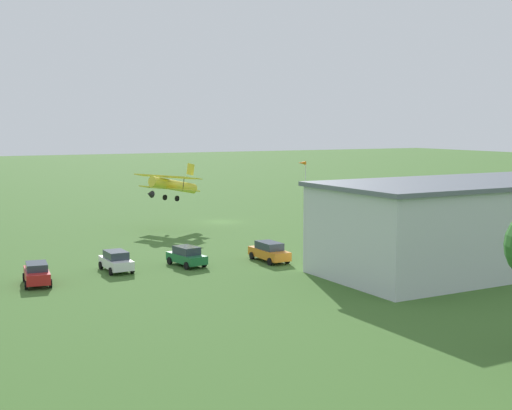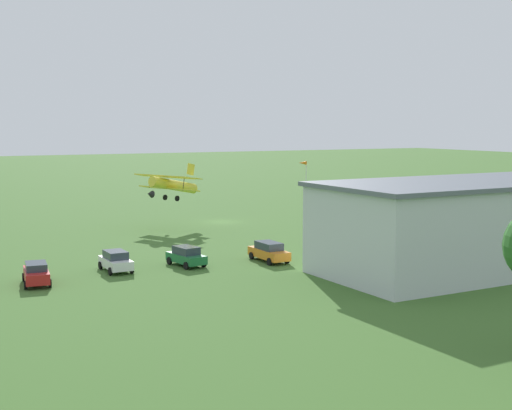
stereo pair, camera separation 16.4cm
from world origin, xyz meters
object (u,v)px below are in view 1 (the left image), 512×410
at_px(person_walking_on_apron, 313,236).
at_px(hangar, 466,225).
at_px(car_white, 116,261).
at_px(car_yellow, 466,232).
at_px(car_orange, 269,251).
at_px(biplane, 172,185).
at_px(car_red, 37,273).
at_px(person_watching_takeoff, 403,226).
at_px(person_near_hangar_door, 396,230).
at_px(car_green, 187,256).
at_px(windsock, 302,165).

bearing_deg(person_walking_on_apron, hangar, 105.42).
bearing_deg(car_white, car_yellow, 178.22).
height_order(car_orange, person_walking_on_apron, person_walking_on_apron).
distance_m(car_yellow, car_orange, 23.73).
xyz_separation_m(biplane, person_walking_on_apron, (-8.48, 16.71, -4.17)).
height_order(car_yellow, car_white, car_white).
height_order(car_red, person_watching_takeoff, person_watching_takeoff).
relative_size(car_yellow, person_near_hangar_door, 2.62).
bearing_deg(car_white, person_near_hangar_door, -174.02).
height_order(car_white, person_near_hangar_door, car_white).
bearing_deg(car_green, car_white, -5.58).
distance_m(biplane, car_yellow, 32.61).
relative_size(car_green, person_watching_takeoff, 2.47).
xyz_separation_m(car_white, windsock, (-43.19, -42.01, 4.42)).
distance_m(car_green, person_walking_on_apron, 15.77).
bearing_deg(biplane, car_yellow, 138.29).
distance_m(car_green, car_white, 5.95).
distance_m(car_orange, car_red, 19.68).
bearing_deg(car_orange, biplane, -88.92).
xyz_separation_m(hangar, car_orange, (12.55, -10.57, -2.80)).
xyz_separation_m(car_green, car_red, (12.56, 1.40, 0.01)).
bearing_deg(car_red, hangar, 161.70).
bearing_deg(car_red, person_watching_takeoff, -170.42).
relative_size(car_orange, car_white, 1.15).
height_order(biplane, windsock, biplane).
bearing_deg(biplane, person_near_hangar_door, 137.24).
bearing_deg(hangar, car_green, -31.51).
xyz_separation_m(biplane, car_orange, (-0.42, 22.45, -4.16)).
height_order(car_orange, car_white, car_orange).
xyz_separation_m(person_walking_on_apron, person_near_hangar_door, (-10.03, 0.40, -0.10)).
xyz_separation_m(car_red, windsock, (-49.83, -43.99, 4.43)).
xyz_separation_m(car_green, person_watching_takeoff, (-27.44, -5.35, 0.01)).
bearing_deg(car_orange, hangar, 139.91).
distance_m(car_red, person_watching_takeoff, 40.56).
bearing_deg(person_watching_takeoff, car_green, 11.03).
distance_m(car_orange, person_walking_on_apron, 9.89).
xyz_separation_m(hangar, person_watching_takeoff, (-7.76, -17.41, -2.82)).
relative_size(person_walking_on_apron, windsock, 0.29).
xyz_separation_m(biplane, car_white, (12.62, 20.37, -4.17)).
bearing_deg(windsock, car_white, 44.21).
relative_size(car_red, windsock, 0.73).
bearing_deg(car_green, person_watching_takeoff, -168.97).
height_order(car_orange, person_watching_takeoff, person_watching_takeoff).
xyz_separation_m(biplane, person_near_hangar_door, (-18.51, 17.11, -4.26)).
bearing_deg(car_green, hangar, 148.49).
bearing_deg(person_watching_takeoff, car_orange, 18.61).
bearing_deg(biplane, person_watching_takeoff, 143.04).
bearing_deg(car_red, biplane, -130.75).
xyz_separation_m(car_yellow, car_green, (30.84, -0.56, 0.06)).
bearing_deg(car_green, car_yellow, 178.95).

